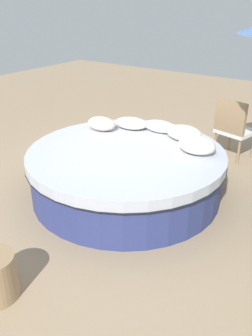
% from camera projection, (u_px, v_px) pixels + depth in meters
% --- Properties ---
extents(ground_plane, '(16.00, 16.00, 0.00)m').
position_uv_depth(ground_plane, '(126.00, 193.00, 4.76)').
color(ground_plane, '#9E8466').
extents(round_bed, '(2.53, 2.53, 0.62)m').
position_uv_depth(round_bed, '(126.00, 172.00, 4.63)').
color(round_bed, navy).
rests_on(round_bed, ground_plane).
extents(throw_pillow_0, '(0.48, 0.35, 0.21)m').
position_uv_depth(throw_pillow_0, '(197.00, 145.00, 4.37)').
color(throw_pillow_0, silver).
rests_on(throw_pillow_0, round_bed).
extents(throw_pillow_1, '(0.50, 0.34, 0.20)m').
position_uv_depth(throw_pillow_1, '(184.00, 133.00, 4.77)').
color(throw_pillow_1, silver).
rests_on(throw_pillow_1, round_bed).
extents(throw_pillow_2, '(0.50, 0.29, 0.16)m').
position_uv_depth(throw_pillow_2, '(160.00, 126.00, 5.08)').
color(throw_pillow_2, white).
rests_on(throw_pillow_2, round_bed).
extents(throw_pillow_3, '(0.51, 0.38, 0.15)m').
position_uv_depth(throw_pillow_3, '(131.00, 123.00, 5.24)').
color(throw_pillow_3, silver).
rests_on(throw_pillow_3, round_bed).
extents(throw_pillow_4, '(0.45, 0.30, 0.19)m').
position_uv_depth(throw_pillow_4, '(101.00, 124.00, 5.14)').
color(throw_pillow_4, beige).
rests_on(throw_pillow_4, round_bed).
extents(patio_chair, '(0.62, 0.61, 0.98)m').
position_uv_depth(patio_chair, '(233.00, 126.00, 5.54)').
color(patio_chair, '#997A56').
rests_on(patio_chair, ground_plane).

